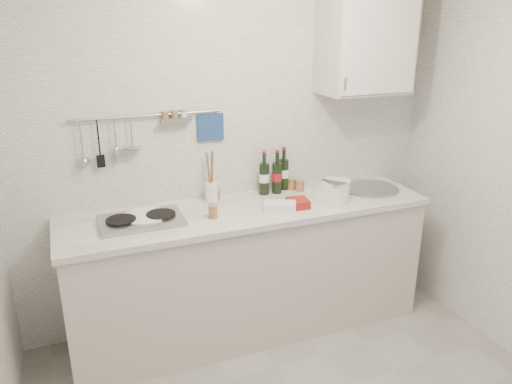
% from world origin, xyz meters
% --- Properties ---
extents(back_wall, '(3.00, 0.02, 2.50)m').
position_xyz_m(back_wall, '(0.00, 1.40, 1.25)').
color(back_wall, silver).
rests_on(back_wall, floor).
extents(counter, '(2.44, 0.64, 0.96)m').
position_xyz_m(counter, '(0.01, 1.10, 0.43)').
color(counter, '#BAB3AB').
rests_on(counter, floor).
extents(wall_rail, '(0.98, 0.09, 0.34)m').
position_xyz_m(wall_rail, '(-0.60, 1.37, 1.43)').
color(wall_rail, '#93969B').
rests_on(wall_rail, back_wall).
extents(wall_cabinet, '(0.60, 0.38, 0.70)m').
position_xyz_m(wall_cabinet, '(0.90, 1.22, 1.95)').
color(wall_cabinet, '#BAB3AB').
rests_on(wall_cabinet, back_wall).
extents(plate_stack_hob, '(0.29, 0.29, 0.04)m').
position_xyz_m(plate_stack_hob, '(-0.68, 1.12, 0.94)').
color(plate_stack_hob, '#454B9D').
rests_on(plate_stack_hob, counter).
extents(plate_stack_sink, '(0.27, 0.25, 0.13)m').
position_xyz_m(plate_stack_sink, '(0.60, 1.04, 0.98)').
color(plate_stack_sink, white).
rests_on(plate_stack_sink, counter).
extents(wine_bottles, '(0.24, 0.13, 0.31)m').
position_xyz_m(wine_bottles, '(0.28, 1.31, 1.07)').
color(wine_bottles, black).
rests_on(wine_bottles, counter).
extents(butter_dish, '(0.23, 0.18, 0.06)m').
position_xyz_m(butter_dish, '(0.16, 0.96, 0.95)').
color(butter_dish, white).
rests_on(butter_dish, counter).
extents(strawberry_punnet, '(0.15, 0.15, 0.05)m').
position_xyz_m(strawberry_punnet, '(0.30, 0.98, 0.95)').
color(strawberry_punnet, red).
rests_on(strawberry_punnet, counter).
extents(utensil_crock, '(0.09, 0.09, 0.36)m').
position_xyz_m(utensil_crock, '(-0.19, 1.31, 1.00)').
color(utensil_crock, white).
rests_on(utensil_crock, counter).
extents(jar_a, '(0.06, 0.06, 0.08)m').
position_xyz_m(jar_a, '(-0.16, 1.32, 0.96)').
color(jar_a, '#8D5F38').
rests_on(jar_a, counter).
extents(jar_b, '(0.07, 0.07, 0.09)m').
position_xyz_m(jar_b, '(0.42, 1.32, 0.96)').
color(jar_b, '#8D5F38').
rests_on(jar_b, counter).
extents(jar_c, '(0.07, 0.07, 0.08)m').
position_xyz_m(jar_c, '(0.46, 1.26, 0.96)').
color(jar_c, '#8D5F38').
rests_on(jar_c, counter).
extents(jar_d, '(0.06, 0.06, 0.09)m').
position_xyz_m(jar_d, '(-0.27, 1.01, 0.97)').
color(jar_d, '#8D5F38').
rests_on(jar_d, counter).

